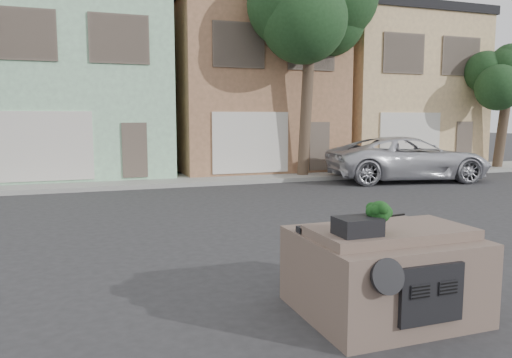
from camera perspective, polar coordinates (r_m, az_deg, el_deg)
ground_plane at (r=9.18m, az=3.51°, el=-8.33°), size 120.00×120.00×0.00m
sidewalk at (r=19.11m, az=-9.00°, el=-0.13°), size 40.00×3.00×0.15m
townhouse_mint at (r=22.67m, az=-19.99°, el=10.02°), size 7.20×8.20×7.55m
townhouse_tan at (r=23.88m, az=-1.40°, el=10.26°), size 7.20×8.20×7.55m
townhouse_beige at (r=27.19m, az=14.00°, el=9.67°), size 7.20×8.20×7.55m
silver_pickup at (r=20.19m, az=16.92°, el=-0.18°), size 6.55×3.91×1.71m
tree_near at (r=19.93m, az=5.76°, el=12.24°), size 4.40×4.00×8.50m
tree_far at (r=25.78m, az=26.42°, el=7.58°), size 3.20×3.00×6.00m
car_dashboard at (r=6.49m, az=14.20°, el=-9.95°), size 2.00×1.80×1.12m
instrument_hump at (r=5.74m, az=11.52°, el=-5.31°), size 0.48×0.38×0.20m
wiper_arm at (r=6.81m, az=14.52°, el=-4.20°), size 0.69×0.15×0.02m
broccoli at (r=5.88m, az=13.93°, el=-4.18°), size 0.43×0.43×0.38m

